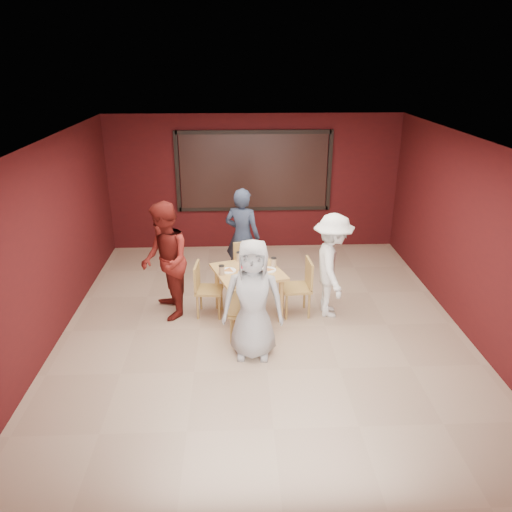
{
  "coord_description": "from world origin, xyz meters",
  "views": [
    {
      "loc": [
        -0.38,
        -6.64,
        3.86
      ],
      "look_at": [
        -0.08,
        0.4,
        1.01
      ],
      "focal_mm": 35.0,
      "sensor_mm": 36.0,
      "label": 1
    }
  ],
  "objects_px": {
    "dining_table": "(248,276)",
    "chair_back": "(248,267)",
    "diner_back": "(242,237)",
    "chair_front": "(244,311)",
    "chair_right": "(301,284)",
    "diner_right": "(332,266)",
    "diner_front": "(253,300)",
    "chair_left": "(205,286)",
    "diner_left": "(165,261)"
  },
  "relations": [
    {
      "from": "dining_table",
      "to": "chair_right",
      "type": "bearing_deg",
      "value": 1.49
    },
    {
      "from": "chair_front",
      "to": "chair_right",
      "type": "distance_m",
      "value": 1.21
    },
    {
      "from": "chair_left",
      "to": "chair_front",
      "type": "bearing_deg",
      "value": -53.99
    },
    {
      "from": "chair_left",
      "to": "diner_front",
      "type": "xyz_separation_m",
      "value": [
        0.72,
        -1.18,
        0.35
      ]
    },
    {
      "from": "chair_front",
      "to": "diner_right",
      "type": "xyz_separation_m",
      "value": [
        1.38,
        0.77,
        0.34
      ]
    },
    {
      "from": "chair_front",
      "to": "diner_right",
      "type": "height_order",
      "value": "diner_right"
    },
    {
      "from": "diner_front",
      "to": "chair_right",
      "type": "bearing_deg",
      "value": 59.98
    },
    {
      "from": "chair_back",
      "to": "chair_right",
      "type": "distance_m",
      "value": 1.07
    },
    {
      "from": "chair_left",
      "to": "diner_left",
      "type": "bearing_deg",
      "value": 178.66
    },
    {
      "from": "chair_right",
      "to": "diner_front",
      "type": "height_order",
      "value": "diner_front"
    },
    {
      "from": "diner_right",
      "to": "diner_front",
      "type": "bearing_deg",
      "value": 133.62
    },
    {
      "from": "diner_front",
      "to": "diner_back",
      "type": "bearing_deg",
      "value": 97.32
    },
    {
      "from": "chair_right",
      "to": "chair_back",
      "type": "bearing_deg",
      "value": 139.79
    },
    {
      "from": "chair_right",
      "to": "diner_left",
      "type": "distance_m",
      "value": 2.15
    },
    {
      "from": "diner_left",
      "to": "chair_left",
      "type": "bearing_deg",
      "value": 71.99
    },
    {
      "from": "diner_back",
      "to": "chair_front",
      "type": "bearing_deg",
      "value": 111.45
    },
    {
      "from": "dining_table",
      "to": "chair_back",
      "type": "xyz_separation_m",
      "value": [
        0.02,
        0.71,
        -0.15
      ]
    },
    {
      "from": "dining_table",
      "to": "chair_left",
      "type": "distance_m",
      "value": 0.71
    },
    {
      "from": "chair_left",
      "to": "diner_back",
      "type": "distance_m",
      "value": 1.4
    },
    {
      "from": "chair_front",
      "to": "chair_right",
      "type": "bearing_deg",
      "value": 41.1
    },
    {
      "from": "diner_back",
      "to": "diner_left",
      "type": "bearing_deg",
      "value": 66.08
    },
    {
      "from": "chair_front",
      "to": "diner_front",
      "type": "bearing_deg",
      "value": -71.9
    },
    {
      "from": "chair_front",
      "to": "diner_back",
      "type": "bearing_deg",
      "value": 89.6
    },
    {
      "from": "chair_front",
      "to": "diner_right",
      "type": "relative_size",
      "value": 0.52
    },
    {
      "from": "dining_table",
      "to": "diner_back",
      "type": "relative_size",
      "value": 0.7
    },
    {
      "from": "chair_back",
      "to": "chair_left",
      "type": "relative_size",
      "value": 1.09
    },
    {
      "from": "chair_back",
      "to": "diner_left",
      "type": "relative_size",
      "value": 0.51
    },
    {
      "from": "chair_front",
      "to": "chair_left",
      "type": "xyz_separation_m",
      "value": [
        -0.6,
        0.83,
        0.0
      ]
    },
    {
      "from": "diner_back",
      "to": "diner_right",
      "type": "height_order",
      "value": "diner_back"
    },
    {
      "from": "diner_left",
      "to": "chair_right",
      "type": "bearing_deg",
      "value": 72.01
    },
    {
      "from": "chair_back",
      "to": "diner_left",
      "type": "height_order",
      "value": "diner_left"
    },
    {
      "from": "chair_left",
      "to": "diner_front",
      "type": "distance_m",
      "value": 1.43
    },
    {
      "from": "dining_table",
      "to": "diner_front",
      "type": "bearing_deg",
      "value": -88.33
    },
    {
      "from": "diner_left",
      "to": "diner_right",
      "type": "relative_size",
      "value": 1.11
    },
    {
      "from": "chair_back",
      "to": "diner_back",
      "type": "height_order",
      "value": "diner_back"
    },
    {
      "from": "dining_table",
      "to": "chair_back",
      "type": "relative_size",
      "value": 1.31
    },
    {
      "from": "chair_front",
      "to": "chair_back",
      "type": "xyz_separation_m",
      "value": [
        0.1,
        1.49,
        0.04
      ]
    },
    {
      "from": "dining_table",
      "to": "chair_back",
      "type": "bearing_deg",
      "value": 88.54
    },
    {
      "from": "diner_left",
      "to": "diner_right",
      "type": "height_order",
      "value": "diner_left"
    },
    {
      "from": "chair_right",
      "to": "diner_right",
      "type": "bearing_deg",
      "value": -2.87
    },
    {
      "from": "chair_front",
      "to": "diner_back",
      "type": "distance_m",
      "value": 2.06
    },
    {
      "from": "chair_back",
      "to": "diner_right",
      "type": "bearing_deg",
      "value": -29.03
    },
    {
      "from": "dining_table",
      "to": "diner_right",
      "type": "xyz_separation_m",
      "value": [
        1.3,
        -0.0,
        0.15
      ]
    },
    {
      "from": "diner_front",
      "to": "dining_table",
      "type": "bearing_deg",
      "value": 96.59
    },
    {
      "from": "chair_front",
      "to": "chair_left",
      "type": "height_order",
      "value": "chair_left"
    },
    {
      "from": "chair_back",
      "to": "chair_right",
      "type": "xyz_separation_m",
      "value": [
        0.82,
        -0.69,
        -0.01
      ]
    },
    {
      "from": "chair_back",
      "to": "diner_left",
      "type": "bearing_deg",
      "value": -153.66
    },
    {
      "from": "chair_right",
      "to": "chair_left",
      "type": "bearing_deg",
      "value": 178.69
    },
    {
      "from": "chair_back",
      "to": "diner_right",
      "type": "distance_m",
      "value": 1.5
    },
    {
      "from": "chair_back",
      "to": "diner_right",
      "type": "relative_size",
      "value": 0.57
    }
  ]
}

